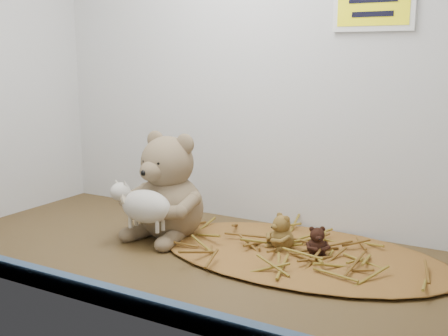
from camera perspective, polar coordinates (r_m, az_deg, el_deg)
The scene contains 8 objects.
alcove_shell at distance 125.59cm, azimuth -1.45°, elevation 12.26°, with size 120.40×60.20×90.40cm.
front_rail at distance 103.85cm, azimuth -12.46°, elevation -12.32°, with size 119.28×2.20×3.60cm, color #344863.
straw_bed at distance 124.76cm, azimuth 7.61°, elevation -8.60°, with size 66.58×38.66×1.29cm, color brown.
main_teddy at distance 134.03cm, azimuth -5.58°, elevation -1.76°, with size 20.50×21.64×25.43cm, color #896C54, non-canonical shape.
toy_lamb at distance 127.68cm, azimuth -7.92°, elevation -3.89°, with size 16.36×9.98×10.57cm, color silver, non-canonical shape.
mini_teddy_tan at distance 124.77cm, azimuth 5.93°, elevation -6.31°, with size 6.45×6.80×7.99cm, color brown, non-canonical shape.
mini_teddy_brown at distance 122.11cm, azimuth 9.43°, elevation -7.19°, with size 5.18×5.47×6.43cm, color black, non-canonical shape.
wall_sign at distance 133.07cm, azimuth 14.99°, elevation 16.16°, with size 16.00×1.20×11.00cm, color yellow.
Camera 1 is at (65.03, -98.43, 43.12)cm, focal length 45.00 mm.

